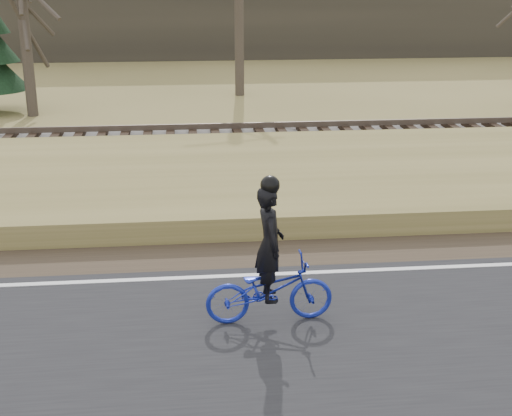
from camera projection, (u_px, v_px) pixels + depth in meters
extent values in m
plane|color=#94844B|center=(7.00, 294.00, 10.93)|extent=(120.00, 120.00, 0.00)
cube|color=silver|center=(10.00, 285.00, 11.09)|extent=(120.00, 0.12, 0.01)
cube|color=#473A2B|center=(23.00, 263.00, 12.05)|extent=(120.00, 1.60, 0.04)
cube|color=#94844B|center=(52.00, 197.00, 14.81)|extent=(120.00, 5.00, 0.44)
cube|color=slate|center=(77.00, 152.00, 18.39)|extent=(120.00, 3.00, 0.45)
cube|color=black|center=(76.00, 141.00, 18.29)|extent=(120.00, 2.40, 0.14)
cube|color=brown|center=(72.00, 142.00, 17.57)|extent=(120.00, 0.07, 0.15)
cube|color=brown|center=(79.00, 129.00, 18.92)|extent=(120.00, 0.07, 0.15)
cube|color=#383328|center=(129.00, 1.00, 38.21)|extent=(120.00, 4.00, 6.00)
imported|color=#16259C|center=(269.00, 290.00, 9.86)|extent=(1.80, 0.69, 0.93)
imported|color=black|center=(270.00, 244.00, 9.64)|extent=(0.41, 0.60, 1.61)
sphere|color=black|center=(270.00, 185.00, 9.37)|extent=(0.26, 0.26, 0.26)
cylinder|color=#453D32|center=(23.00, 14.00, 22.84)|extent=(0.36, 0.36, 6.61)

